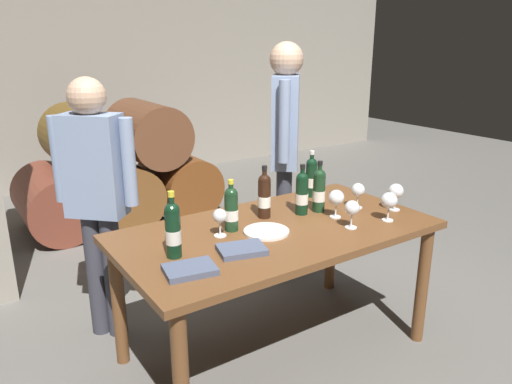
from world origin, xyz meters
The scene contains 21 objects.
ground_plane centered at (0.00, 0.00, 0.00)m, with size 14.00×14.00×0.00m, color #66635E.
cellar_back_wall centered at (0.00, 4.20, 1.40)m, with size 10.00×0.24×2.80m, color gray.
barrel_stack centered at (0.00, 2.60, 0.52)m, with size 1.86×0.90×1.15m.
dining_table centered at (0.00, 0.00, 0.67)m, with size 1.70×0.90×0.76m.
wine_bottle_0 centered at (0.04, 0.17, 0.89)m, with size 0.07×0.07×0.30m.
wine_bottle_1 centered at (-0.22, 0.11, 0.88)m, with size 0.07×0.07×0.28m.
wine_bottle_2 centered at (0.51, 0.33, 0.89)m, with size 0.07×0.07×0.30m.
wine_bottle_3 centered at (0.25, 0.10, 0.89)m, with size 0.07×0.07×0.30m.
wine_bottle_4 centered at (0.36, 0.08, 0.89)m, with size 0.07×0.07×0.30m.
wine_bottle_5 centered at (-0.61, -0.03, 0.90)m, with size 0.07×0.07×0.32m.
wine_glass_0 centered at (0.37, -0.05, 0.87)m, with size 0.09×0.09×0.16m.
wine_glass_1 centered at (0.58, -0.25, 0.88)m, with size 0.09×0.09×0.16m.
wine_glass_2 centered at (0.75, -0.16, 0.87)m, with size 0.09×0.09×0.16m.
wine_glass_3 centered at (0.59, -0.01, 0.87)m, with size 0.08×0.08×0.15m.
wine_glass_4 centered at (0.33, -0.22, 0.87)m, with size 0.08×0.08×0.15m.
wine_glass_5 centered at (-0.31, 0.07, 0.86)m, with size 0.07×0.07×0.15m.
tasting_notebook centered at (-0.32, -0.16, 0.77)m, with size 0.22×0.16×0.03m, color #4C5670.
leather_ledger centered at (-0.62, -0.21, 0.77)m, with size 0.22×0.16×0.03m, color #4C5670.
serving_plate centered at (-0.09, -0.03, 0.77)m, with size 0.24×0.24×0.01m, color white.
sommelier_presenting centered at (0.62, 0.75, 1.04)m, with size 0.34×0.40×1.72m.
taster_seated_left centered at (-0.74, 0.72, 0.92)m, with size 0.38×0.37×1.54m.
Camera 1 is at (-1.46, -1.96, 1.73)m, focal length 34.29 mm.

